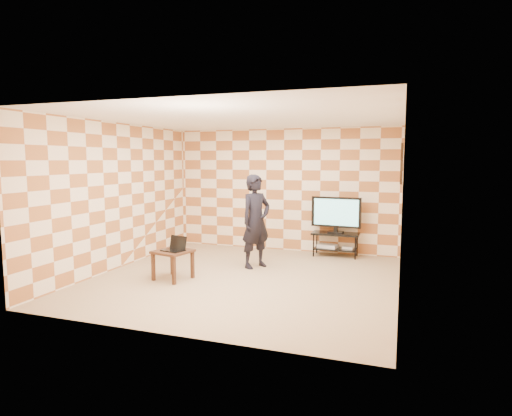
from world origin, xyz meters
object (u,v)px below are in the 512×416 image
object	(u,v)px
side_table	(173,255)
person	(256,221)
tv_stand	(336,239)
tv	(336,213)

from	to	relation	value
side_table	person	xyz separation A→B (m)	(1.06, 1.24, 0.46)
tv_stand	person	distance (m)	1.97
tv	person	distance (m)	1.90
tv_stand	person	world-z (taller)	person
tv	tv_stand	bearing A→B (deg)	95.01
tv_stand	tv	world-z (taller)	tv
tv_stand	tv	distance (m)	0.55
tv_stand	side_table	world-z (taller)	same
tv	side_table	distance (m)	3.57
side_table	person	distance (m)	1.70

